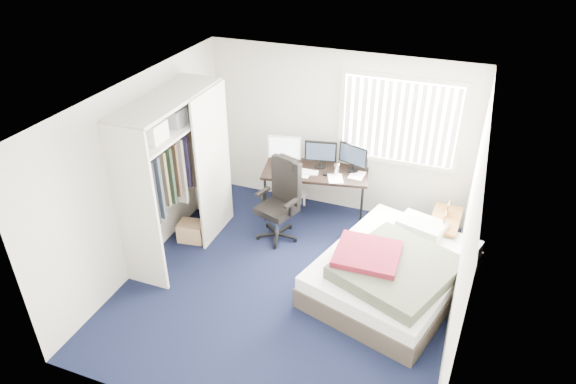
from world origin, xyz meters
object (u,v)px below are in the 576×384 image
(nightstand, at_px, (445,222))
(bed, at_px, (393,271))
(office_chair, at_px, (280,208))
(desk, at_px, (316,168))

(nightstand, xyz_separation_m, bed, (-0.50, -1.09, -0.17))
(office_chair, xyz_separation_m, nightstand, (2.25, 0.47, -0.01))
(office_chair, xyz_separation_m, bed, (1.75, -0.62, -0.18))
(nightstand, bearing_deg, bed, -114.65)
(nightstand, bearing_deg, desk, 172.17)
(nightstand, height_order, bed, nightstand)
(office_chair, distance_m, bed, 1.86)
(office_chair, bearing_deg, nightstand, 11.82)
(desk, bearing_deg, bed, -42.89)
(desk, height_order, office_chair, desk)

